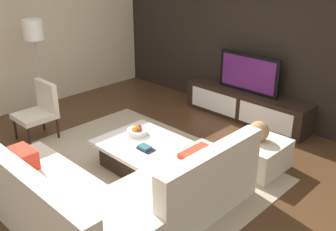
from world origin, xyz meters
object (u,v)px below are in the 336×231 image
(sectional_couch, at_px, (111,196))
(ottoman, at_px, (256,154))
(coffee_table, at_px, (141,153))
(television, at_px, (249,73))
(media_console, at_px, (246,106))
(accent_chair_near, at_px, (40,108))
(floor_lamp, at_px, (34,36))
(fruit_bowl, at_px, (137,131))
(decorative_ball, at_px, (259,131))
(book_stack, at_px, (145,148))

(sectional_couch, distance_m, ottoman, 2.07)
(coffee_table, bearing_deg, television, 87.51)
(media_console, distance_m, accent_chair_near, 3.34)
(accent_chair_near, xyz_separation_m, floor_lamp, (-0.65, 0.39, 0.93))
(coffee_table, distance_m, fruit_bowl, 0.31)
(floor_lamp, height_order, decorative_ball, floor_lamp)
(sectional_couch, height_order, coffee_table, sectional_couch)
(media_console, relative_size, television, 2.00)
(media_console, xyz_separation_m, fruit_bowl, (-0.28, -2.20, 0.18))
(accent_chair_near, xyz_separation_m, book_stack, (1.97, 0.35, -0.08))
(coffee_table, relative_size, accent_chair_near, 1.16)
(sectional_couch, bearing_deg, television, 98.76)
(coffee_table, xyz_separation_m, floor_lamp, (-2.40, -0.08, 1.22))
(floor_lamp, relative_size, book_stack, 7.67)
(media_console, distance_m, television, 0.57)
(media_console, height_order, floor_lamp, floor_lamp)
(accent_chair_near, height_order, book_stack, accent_chair_near)
(coffee_table, height_order, ottoman, ottoman)
(media_console, xyz_separation_m, ottoman, (1.01, -1.24, -0.05))
(sectional_couch, distance_m, floor_lamp, 3.33)
(coffee_table, relative_size, fruit_bowl, 3.62)
(television, bearing_deg, sectional_couch, -81.24)
(media_console, bearing_deg, book_stack, -87.16)
(television, bearing_deg, coffee_table, -92.49)
(media_console, height_order, fruit_bowl, fruit_bowl)
(floor_lamp, bearing_deg, television, 43.53)
(sectional_couch, height_order, ottoman, sectional_couch)
(book_stack, bearing_deg, fruit_bowl, 151.28)
(coffee_table, bearing_deg, book_stack, -28.75)
(ottoman, bearing_deg, decorative_ball, 0.00)
(sectional_couch, relative_size, coffee_table, 2.33)
(sectional_couch, height_order, book_stack, sectional_couch)
(fruit_bowl, bearing_deg, book_stack, -28.72)
(book_stack, bearing_deg, media_console, 92.84)
(media_console, height_order, decorative_ball, decorative_ball)
(accent_chair_near, bearing_deg, book_stack, 16.22)
(media_console, height_order, accent_chair_near, accent_chair_near)
(television, distance_m, book_stack, 2.46)
(accent_chair_near, bearing_deg, television, 62.40)
(coffee_table, relative_size, ottoman, 1.45)
(coffee_table, bearing_deg, sectional_couch, -57.84)
(floor_lamp, bearing_deg, accent_chair_near, -30.76)
(floor_lamp, xyz_separation_m, fruit_bowl, (2.22, 0.18, -0.99))
(coffee_table, distance_m, book_stack, 0.32)
(fruit_bowl, bearing_deg, accent_chair_near, -160.24)
(decorative_ball, bearing_deg, ottoman, 0.00)
(ottoman, bearing_deg, media_console, 129.01)
(fruit_bowl, xyz_separation_m, book_stack, (0.40, -0.22, -0.03))
(sectional_couch, height_order, fruit_bowl, sectional_couch)
(sectional_couch, relative_size, book_stack, 10.75)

